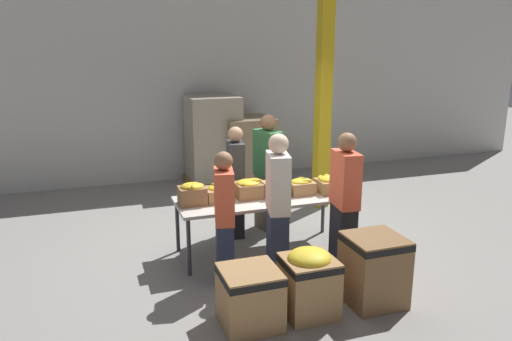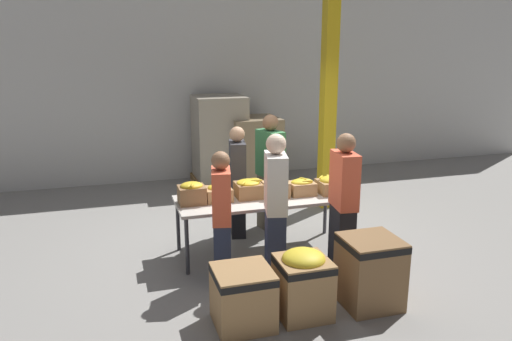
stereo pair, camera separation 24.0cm
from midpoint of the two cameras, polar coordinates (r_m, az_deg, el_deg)
ground_plane at (r=6.78m, az=1.81°, el=-9.23°), size 30.00×30.00×0.00m
wall_back at (r=10.11m, az=-5.46°, el=10.34°), size 16.00×0.08×4.00m
sorting_table at (r=6.53m, az=1.86°, el=-3.54°), size 2.26×0.87×0.76m
banana_box_0 at (r=6.27m, az=-6.28°, el=-2.52°), size 0.33×0.31×0.29m
banana_box_1 at (r=6.38m, az=-3.29°, el=-2.52°), size 0.33×0.33×0.24m
banana_box_2 at (r=6.49m, az=0.18°, el=-2.03°), size 0.34×0.33×0.25m
banana_box_3 at (r=6.52m, az=3.32°, el=-1.91°), size 0.33×0.29×0.26m
banana_box_4 at (r=6.65m, az=6.31°, el=-1.84°), size 0.33×0.28×0.23m
banana_box_5 at (r=6.77m, az=9.51°, el=-1.59°), size 0.33×0.36×0.24m
volunteer_0 at (r=7.08m, az=-1.15°, el=-1.38°), size 0.29×0.46×1.59m
volunteer_1 at (r=6.09m, az=11.06°, el=-3.77°), size 0.28×0.48×1.71m
volunteer_2 at (r=7.29m, az=2.56°, el=-0.36°), size 0.34×0.51×1.73m
volunteer_3 at (r=5.81m, az=3.42°, el=-4.28°), size 0.33×0.51×1.73m
volunteer_4 at (r=5.72m, az=-2.75°, el=-5.51°), size 0.29×0.45×1.56m
donation_bin_0 at (r=5.04m, az=-0.10°, el=-14.06°), size 0.56×0.56×0.59m
donation_bin_1 at (r=5.21m, az=6.74°, el=-12.44°), size 0.52×0.52×0.72m
donation_bin_2 at (r=5.52m, az=14.14°, el=-10.91°), size 0.58×0.58×0.75m
support_pillar at (r=8.24m, az=9.14°, el=9.27°), size 0.22×0.22×4.00m
pallet_stack_0 at (r=9.71m, az=-3.49°, el=3.37°), size 1.03×1.03×1.73m
pallet_stack_1 at (r=9.77m, az=0.42°, el=2.21°), size 1.03×1.03×1.31m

